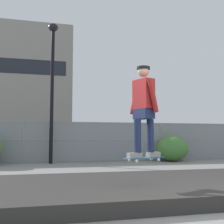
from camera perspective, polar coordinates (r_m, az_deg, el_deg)
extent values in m
cube|color=#33302D|center=(6.08, 10.42, -14.55)|extent=(11.75, 3.33, 0.24)
cube|color=#2D608C|center=(5.12, 6.53, -9.18)|extent=(0.82, 0.48, 0.02)
cylinder|color=silver|center=(5.36, 7.98, -9.35)|extent=(0.06, 0.05, 0.05)
cylinder|color=silver|center=(5.24, 9.35, -9.44)|extent=(0.06, 0.05, 0.05)
cylinder|color=silver|center=(5.02, 3.59, -9.68)|extent=(0.06, 0.05, 0.05)
cylinder|color=silver|center=(4.89, 4.94, -9.80)|extent=(0.06, 0.05, 0.05)
cube|color=#99999E|center=(5.30, 8.65, -9.17)|extent=(0.10, 0.15, 0.01)
cube|color=#99999E|center=(4.95, 4.25, -9.49)|extent=(0.10, 0.15, 0.01)
cube|color=gray|center=(5.27, 8.32, -8.47)|extent=(0.30, 0.20, 0.09)
cube|color=gray|center=(4.97, 4.61, -8.70)|extent=(0.30, 0.20, 0.09)
cylinder|color=#1E284C|center=(5.21, 7.75, -4.74)|extent=(0.13, 0.13, 0.60)
cylinder|color=#1E284C|center=(5.01, 5.16, -4.75)|extent=(0.13, 0.13, 0.60)
cube|color=#1E284C|center=(5.13, 6.44, -0.41)|extent=(0.35, 0.40, 0.18)
cube|color=maroon|center=(5.17, 6.39, 3.57)|extent=(0.34, 0.43, 0.54)
cylinder|color=maroon|center=(5.34, 4.65, 2.62)|extent=(0.25, 0.17, 0.58)
cylinder|color=maroon|center=(4.98, 8.28, 3.23)|extent=(0.25, 0.17, 0.58)
sphere|color=tan|center=(5.25, 6.35, 8.16)|extent=(0.21, 0.21, 0.21)
cylinder|color=black|center=(5.26, 6.34, 8.77)|extent=(0.24, 0.24, 0.05)
cylinder|color=gray|center=(13.11, -17.52, -5.81)|extent=(0.06, 0.06, 1.85)
cylinder|color=gray|center=(14.27, 9.81, -5.91)|extent=(0.06, 0.06, 1.85)
cylinder|color=gray|center=(13.33, -3.24, -2.22)|extent=(19.61, 0.04, 0.04)
cylinder|color=gray|center=(13.31, -3.26, -5.63)|extent=(19.61, 0.04, 0.04)
cylinder|color=gray|center=(13.35, -3.28, -9.74)|extent=(19.61, 0.04, 0.04)
cube|color=gray|center=(13.31, -3.26, -6.03)|extent=(19.61, 0.01, 1.85)
cylinder|color=black|center=(12.75, -12.05, 3.17)|extent=(0.16, 0.16, 5.90)
ellipsoid|color=black|center=(13.56, -11.79, 16.37)|extent=(0.44, 0.44, 0.36)
cube|color=silver|center=(16.22, -13.55, -6.65)|extent=(4.46, 1.96, 0.70)
cube|color=#23282D|center=(16.21, -14.21, -4.26)|extent=(2.26, 1.68, 0.64)
cylinder|color=black|center=(17.19, -9.11, -7.80)|extent=(0.65, 0.26, 0.64)
cylinder|color=black|center=(15.50, -8.35, -8.10)|extent=(0.65, 0.26, 0.64)
cylinder|color=black|center=(17.09, -18.32, -7.62)|extent=(0.65, 0.26, 0.64)
cylinder|color=black|center=(15.38, -18.58, -7.91)|extent=(0.65, 0.26, 0.64)
ellipsoid|color=#477F38|center=(13.79, 12.09, -7.27)|extent=(1.54, 1.26, 1.19)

